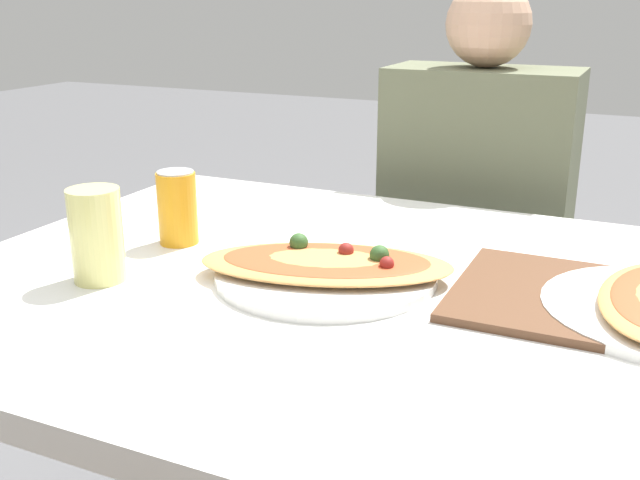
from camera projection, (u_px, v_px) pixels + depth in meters
The scene contains 7 objects.
dining_table at pixel (315, 322), 1.15m from camera, with size 1.12×0.96×0.76m.
chair_far_seated at pixel (480, 276), 1.87m from camera, with size 0.40×0.40×0.86m.
person_seated at pixel (475, 208), 1.71m from camera, with size 0.41×0.24×1.19m.
pizza_main at pixel (325, 269), 1.11m from camera, with size 0.42×0.33×0.05m.
soda_can at pixel (177, 208), 1.26m from camera, with size 0.07×0.07×0.12m.
drink_glass at pixel (97, 235), 1.09m from camera, with size 0.08×0.08×0.14m.
serving_tray at pixel (610, 305), 1.01m from camera, with size 0.42×0.29×0.01m.
Camera 1 is at (0.45, -0.95, 1.16)m, focal length 42.00 mm.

